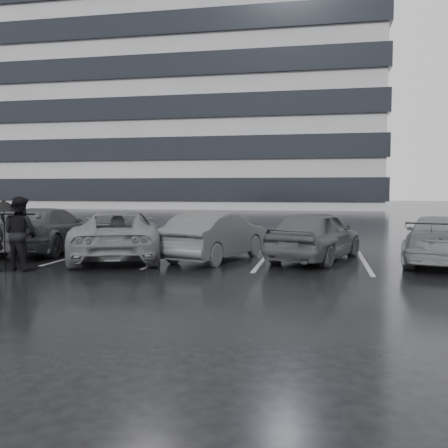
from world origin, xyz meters
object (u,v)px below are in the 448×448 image
car_west_c (47,230)px  pedestrian_right (20,233)px  car_east (441,240)px  car_main (315,235)px  car_west_b (119,235)px  car_west_a (216,236)px

car_west_c → pedestrian_right: 3.61m
car_west_c → car_east: car_west_c is taller
car_main → car_east: size_ratio=0.94×
car_west_b → pedestrian_right: bearing=36.4°
car_main → pedestrian_right: size_ratio=2.30×
car_main → car_west_b: car_main is taller
car_west_a → car_main: bearing=-156.4°
car_main → pedestrian_right: bearing=41.6°
car_west_a → car_west_b: size_ratio=0.82×
car_west_c → car_west_a: bearing=167.8°
car_west_a → pedestrian_right: 5.19m
car_west_a → car_west_c: size_ratio=0.84×
car_west_b → pedestrian_right: 2.86m
car_west_a → car_east: (6.10, 0.28, -0.03)m
car_west_c → car_main: bearing=172.2°
car_east → car_west_c: bearing=11.1°
car_west_c → car_east: 11.79m
car_main → car_west_c: bearing=16.5°
car_main → car_west_b: (-5.58, -0.72, -0.02)m
car_west_a → car_west_b: (-2.79, -0.38, 0.02)m
car_east → pedestrian_right: pedestrian_right is taller
car_main → car_west_b: bearing=25.9°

